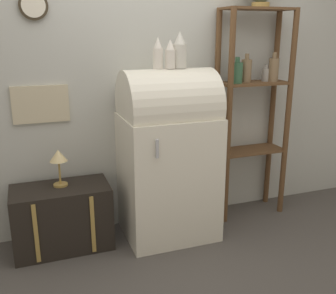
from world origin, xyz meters
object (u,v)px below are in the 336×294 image
vase_center (170,55)px  vase_right (180,51)px  refrigerator (168,153)px  desk_lamp (59,159)px  vase_left (158,54)px  suitcase_trunk (62,217)px

vase_center → vase_right: vase_right is taller
refrigerator → desk_lamp: size_ratio=4.78×
refrigerator → vase_right: 0.81m
vase_right → desk_lamp: bearing=174.3°
vase_right → desk_lamp: size_ratio=0.95×
refrigerator → vase_center: (0.01, -0.01, 0.78)m
vase_left → desk_lamp: (-0.78, 0.08, -0.77)m
suitcase_trunk → vase_right: size_ratio=2.70×
refrigerator → vase_right: bearing=2.1°
refrigerator → desk_lamp: 0.86m
refrigerator → suitcase_trunk: size_ratio=1.86×
vase_right → vase_center: bearing=-170.7°
desk_lamp → vase_right: bearing=-5.7°
vase_left → suitcase_trunk: bearing=176.5°
vase_center → desk_lamp: vase_center is taller
vase_left → desk_lamp: vase_left is taller
vase_center → vase_right: 0.09m
refrigerator → suitcase_trunk: 0.98m
suitcase_trunk → vase_left: bearing=-3.5°
suitcase_trunk → refrigerator: bearing=-4.2°
refrigerator → desk_lamp: (-0.86, 0.10, 0.01)m
refrigerator → vase_right: (0.09, 0.00, 0.80)m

